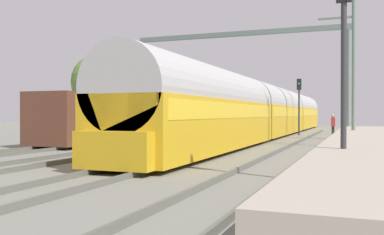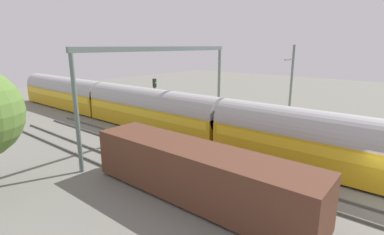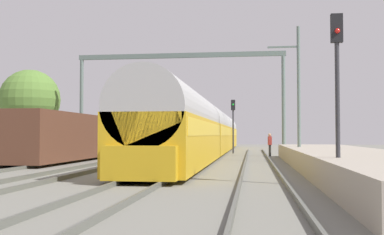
{
  "view_description": "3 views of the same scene",
  "coord_description": "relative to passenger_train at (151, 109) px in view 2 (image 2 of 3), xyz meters",
  "views": [
    {
      "loc": [
        8.46,
        -15.82,
        1.76
      ],
      "look_at": [
        1.93,
        1.29,
        1.6
      ],
      "focal_mm": 41.01,
      "sensor_mm": 36.0,
      "label": 1
    },
    {
      "loc": [
        -16.85,
        -0.88,
        7.93
      ],
      "look_at": [
        0.21,
        13.07,
        2.49
      ],
      "focal_mm": 27.32,
      "sensor_mm": 36.0,
      "label": 2
    },
    {
      "loc": [
        5.47,
        -19.45,
        1.61
      ],
      "look_at": [
        0.97,
        15.56,
        2.92
      ],
      "focal_mm": 43.76,
      "sensor_mm": 36.0,
      "label": 3
    }
  ],
  "objects": [
    {
      "name": "track_west",
      "position": [
        -3.87,
        -19.54,
        -1.89
      ],
      "size": [
        1.52,
        60.0,
        0.16
      ],
      "color": "#575850",
      "rests_on": "ground"
    },
    {
      "name": "platform",
      "position": [
        7.69,
        -17.54,
        -1.52
      ],
      "size": [
        4.4,
        28.0,
        0.9
      ],
      "color": "#A39989",
      "rests_on": "ground"
    },
    {
      "name": "passenger_train",
      "position": [
        0.0,
        0.0,
        0.0
      ],
      "size": [
        2.93,
        49.2,
        3.82
      ],
      "color": "gold",
      "rests_on": "ground"
    },
    {
      "name": "freight_car",
      "position": [
        -7.74,
        -11.68,
        -0.5
      ],
      "size": [
        2.8,
        13.0,
        2.7
      ],
      "color": "#563323",
      "rests_on": "ground"
    },
    {
      "name": "person_crossing",
      "position": [
        4.85,
        -3.5,
        -0.94
      ],
      "size": [
        0.29,
        0.43,
        1.73
      ],
      "rotation": [
        0.0,
        0.0,
        1.71
      ],
      "color": "#2B2B2B",
      "rests_on": "ground"
    },
    {
      "name": "railway_signal_far",
      "position": [
        1.92,
        1.47,
        1.02
      ],
      "size": [
        0.36,
        0.3,
        4.64
      ],
      "color": "#2D2D33",
      "rests_on": "ground"
    },
    {
      "name": "catenary_gantry",
      "position": [
        -1.93,
        -3.81,
        3.9
      ],
      "size": [
        16.0,
        0.28,
        7.86
      ],
      "color": "slate",
      "rests_on": "ground"
    },
    {
      "name": "catenary_pole_east_mid",
      "position": [
        6.22,
        -11.08,
        2.18
      ],
      "size": [
        1.9,
        0.2,
        8.0
      ],
      "color": "slate",
      "rests_on": "ground"
    }
  ]
}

